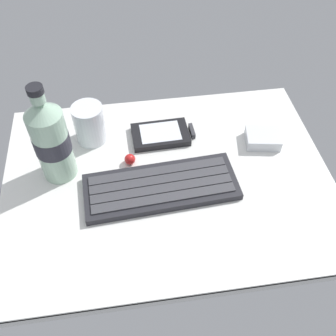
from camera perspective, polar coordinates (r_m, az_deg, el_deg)
ground_plane at (r=76.18cm, az=0.02°, el=-2.08°), size 64.00×48.00×2.80cm
keyboard at (r=73.22cm, az=-1.05°, el=-2.76°), size 29.60×12.68×1.70cm
handheld_device at (r=82.78cm, az=-0.69°, el=5.01°), size 12.96×7.95×1.50cm
juice_cup at (r=81.82cm, az=-11.48°, el=6.25°), size 6.40×6.40×8.50cm
water_bottle at (r=73.10cm, az=-16.91°, el=4.04°), size 6.73×6.73×20.80cm
charger_block at (r=83.64cm, az=13.83°, el=4.28°), size 7.84×6.70×2.40cm
trackball_mouse at (r=77.67cm, az=-5.65°, el=1.30°), size 2.20×2.20×2.20cm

